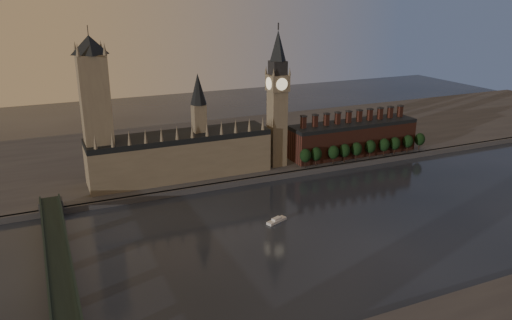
{
  "coord_description": "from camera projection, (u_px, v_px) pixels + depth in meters",
  "views": [
    {
      "loc": [
        -154.84,
        -219.4,
        129.49
      ],
      "look_at": [
        -32.1,
        55.0,
        30.05
      ],
      "focal_mm": 35.0,
      "sensor_mm": 36.0,
      "label": 1
    }
  ],
  "objects": [
    {
      "name": "ground",
      "position": [
        345.0,
        229.0,
        290.84
      ],
      "size": [
        900.0,
        900.0,
        0.0
      ],
      "primitive_type": "plane",
      "color": "black",
      "rests_on": "ground"
    },
    {
      "name": "north_bank",
      "position": [
        233.0,
        146.0,
        444.51
      ],
      "size": [
        900.0,
        182.0,
        4.0
      ],
      "color": "#4B4B50",
      "rests_on": "ground"
    },
    {
      "name": "palace_of_westminster",
      "position": [
        181.0,
        153.0,
        358.67
      ],
      "size": [
        130.0,
        30.3,
        74.0
      ],
      "color": "#7A6F57",
      "rests_on": "north_bank"
    },
    {
      "name": "victoria_tower",
      "position": [
        96.0,
        109.0,
        325.43
      ],
      "size": [
        24.0,
        24.0,
        108.0
      ],
      "color": "#7A6F57",
      "rests_on": "north_bank"
    },
    {
      "name": "big_ben",
      "position": [
        277.0,
        98.0,
        372.2
      ],
      "size": [
        15.0,
        15.0,
        107.0
      ],
      "color": "#7A6F57",
      "rests_on": "north_bank"
    },
    {
      "name": "chimney_block",
      "position": [
        353.0,
        138.0,
        411.59
      ],
      "size": [
        110.0,
        25.0,
        37.0
      ],
      "color": "#51281F",
      "rests_on": "north_bank"
    },
    {
      "name": "embankment_tree_0",
      "position": [
        305.0,
        156.0,
        379.68
      ],
      "size": [
        8.6,
        8.6,
        14.88
      ],
      "color": "black",
      "rests_on": "north_bank"
    },
    {
      "name": "embankment_tree_1",
      "position": [
        316.0,
        154.0,
        383.46
      ],
      "size": [
        8.6,
        8.6,
        14.88
      ],
      "color": "black",
      "rests_on": "north_bank"
    },
    {
      "name": "embankment_tree_2",
      "position": [
        334.0,
        152.0,
        387.65
      ],
      "size": [
        8.6,
        8.6,
        14.88
      ],
      "color": "black",
      "rests_on": "north_bank"
    },
    {
      "name": "embankment_tree_3",
      "position": [
        345.0,
        151.0,
        391.92
      ],
      "size": [
        8.6,
        8.6,
        14.88
      ],
      "color": "black",
      "rests_on": "north_bank"
    },
    {
      "name": "embankment_tree_4",
      "position": [
        357.0,
        149.0,
        396.03
      ],
      "size": [
        8.6,
        8.6,
        14.88
      ],
      "color": "black",
      "rests_on": "north_bank"
    },
    {
      "name": "embankment_tree_5",
      "position": [
        370.0,
        147.0,
        402.35
      ],
      "size": [
        8.6,
        8.6,
        14.88
      ],
      "color": "black",
      "rests_on": "north_bank"
    },
    {
      "name": "embankment_tree_6",
      "position": [
        384.0,
        145.0,
        406.79
      ],
      "size": [
        8.6,
        8.6,
        14.88
      ],
      "color": "black",
      "rests_on": "north_bank"
    },
    {
      "name": "embankment_tree_7",
      "position": [
        395.0,
        143.0,
        410.64
      ],
      "size": [
        8.6,
        8.6,
        14.88
      ],
      "color": "black",
      "rests_on": "north_bank"
    },
    {
      "name": "embankment_tree_8",
      "position": [
        408.0,
        141.0,
        416.71
      ],
      "size": [
        8.6,
        8.6,
        14.88
      ],
      "color": "black",
      "rests_on": "north_bank"
    },
    {
      "name": "embankment_tree_9",
      "position": [
        420.0,
        139.0,
        422.51
      ],
      "size": [
        8.6,
        8.6,
        14.88
      ],
      "color": "black",
      "rests_on": "north_bank"
    },
    {
      "name": "westminster_bridge",
      "position": [
        61.0,
        278.0,
        226.08
      ],
      "size": [
        14.0,
        200.0,
        11.55
      ],
      "color": "black",
      "rests_on": "ground"
    },
    {
      "name": "river_boat",
      "position": [
        277.0,
        220.0,
        299.27
      ],
      "size": [
        14.5,
        8.99,
        2.8
      ],
      "rotation": [
        0.0,
        0.0,
        0.39
      ],
      "color": "silver",
      "rests_on": "ground"
    }
  ]
}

